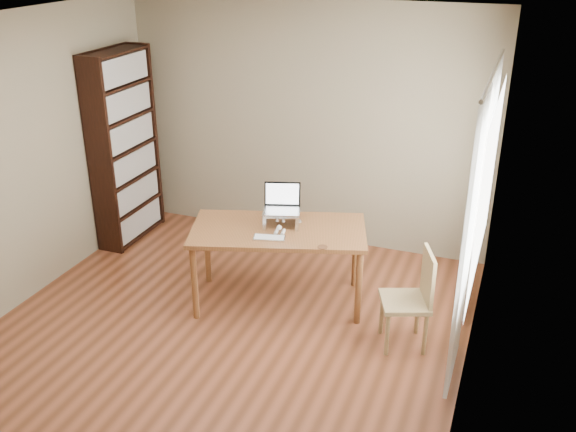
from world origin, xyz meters
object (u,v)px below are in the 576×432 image
(desk, at_px, (278,237))
(chair, at_px, (413,298))
(cat, at_px, (285,218))
(bookshelf, at_px, (124,148))
(keyboard, at_px, (269,238))
(laptop, at_px, (284,204))

(desk, bearing_deg, chair, -29.44)
(cat, height_order, chair, cat)
(bookshelf, distance_m, keyboard, 2.31)
(laptop, distance_m, cat, 0.13)
(bookshelf, relative_size, cat, 4.39)
(keyboard, relative_size, cat, 0.62)
(bookshelf, height_order, chair, bookshelf)
(desk, xyz_separation_m, cat, (0.02, 0.11, 0.15))
(laptop, xyz_separation_m, keyboard, (0.00, -0.36, -0.18))
(desk, xyz_separation_m, keyboard, (0.00, -0.22, 0.09))
(desk, relative_size, laptop, 4.51)
(desk, distance_m, laptop, 0.31)
(chair, bearing_deg, cat, 141.67)
(laptop, bearing_deg, bookshelf, 146.63)
(chair, bearing_deg, bookshelf, 141.94)
(keyboard, bearing_deg, bookshelf, 141.34)
(desk, relative_size, chair, 2.00)
(laptop, xyz_separation_m, cat, (0.02, -0.03, -0.13))
(desk, bearing_deg, cat, 61.01)
(cat, bearing_deg, laptop, 119.26)
(bookshelf, xyz_separation_m, chair, (3.37, -1.00, -0.59))
(laptop, relative_size, chair, 0.44)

